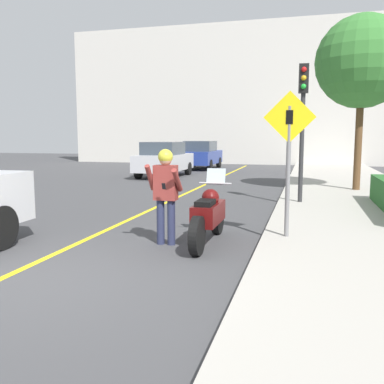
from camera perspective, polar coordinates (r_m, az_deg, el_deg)
name	(u,v)px	position (r m, az deg, el deg)	size (l,w,h in m)	color
ground_plane	(39,283)	(6.08, -19.68, -11.35)	(80.00, 80.00, 0.00)	#424244
sidewalk_curb	(383,234)	(9.02, 24.10, -5.10)	(4.40, 44.00, 0.13)	#ADA89E
road_center_line	(154,208)	(11.57, -5.10, -2.16)	(0.12, 36.00, 0.01)	yellow
building_backdrop	(260,94)	(31.03, 9.03, 12.76)	(28.00, 1.20, 9.79)	beige
motorcycle	(209,215)	(7.66, 2.23, -3.14)	(0.62, 2.29, 1.31)	black
person_biker	(166,187)	(7.52, -3.55, 0.70)	(0.59, 0.47, 1.70)	#282D4C
crossing_sign	(289,150)	(7.74, 12.76, 5.47)	(0.91, 0.08, 2.57)	slate
traffic_light	(303,107)	(12.09, 14.57, 10.90)	(0.26, 0.30, 3.71)	#2D2D30
street_tree	(362,62)	(15.72, 21.75, 15.78)	(3.04, 3.04, 5.76)	brown
parked_car_silver	(164,159)	(20.71, -3.73, 4.40)	(1.88, 4.20, 1.68)	black
parked_car_blue	(201,155)	(25.87, 1.20, 5.00)	(1.88, 4.20, 1.68)	black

